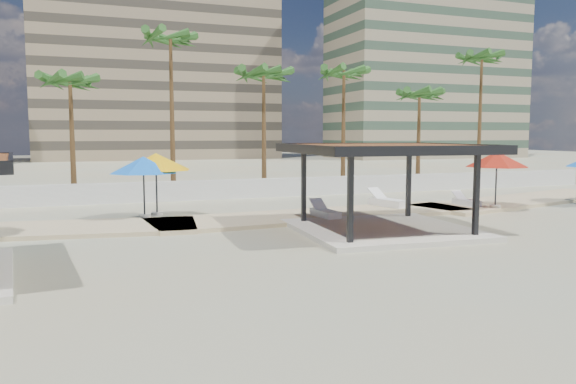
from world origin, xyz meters
The scene contains 18 objects.
ground centered at (0.00, 0.00, 0.00)m, with size 200.00×200.00×0.00m, color tan.
promenade centered at (2.00, 7.67, 0.06)m, with size 44.45×7.97×0.24m.
boundary_wall centered at (0.00, 16.00, 0.60)m, with size 56.00×0.30×1.20m, color silver.
building_mid centered at (4.00, 78.00, 14.27)m, with size 38.00×16.00×30.40m.
building_east centered at (48.00, 66.00, 17.27)m, with size 32.00×15.00×36.40m.
pavilion_central centered at (2.78, 2.25, 2.14)m, with size 7.49×7.49×3.58m.
umbrella_b centered at (-5.33, 9.19, 2.68)m, with size 3.67×3.67×2.91m.
umbrella_c centered at (11.50, 5.80, 2.68)m, with size 4.17×4.17×2.90m.
umbrella_f centered at (-5.95, 8.72, 2.57)m, with size 3.74×3.74×2.78m.
lounger_b centered at (1.82, 5.85, 0.37)m, with size 0.77×2.10×0.78m.
lounger_c centered at (6.57, 8.29, 0.40)m, with size 1.32×2.50×0.90m.
lounger_d centered at (10.78, 7.23, 0.35)m, with size 0.65×1.89×0.71m.
palm_c centered at (-9.00, 18.10, 6.82)m, with size 3.00×3.00×7.90m.
palm_d centered at (-3.00, 18.90, 9.57)m, with size 3.00×3.00×10.83m.
palm_e centered at (3.00, 18.40, 7.62)m, with size 3.00×3.00×8.75m.
palm_f centered at (9.00, 18.60, 7.93)m, with size 3.00×3.00×9.08m.
palm_g centered at (15.00, 18.20, 6.64)m, with size 3.00×3.00×7.72m.
palm_h centered at (21.00, 18.80, 9.46)m, with size 3.00×3.00×10.71m.
Camera 1 is at (-8.75, -17.47, 3.96)m, focal length 35.00 mm.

